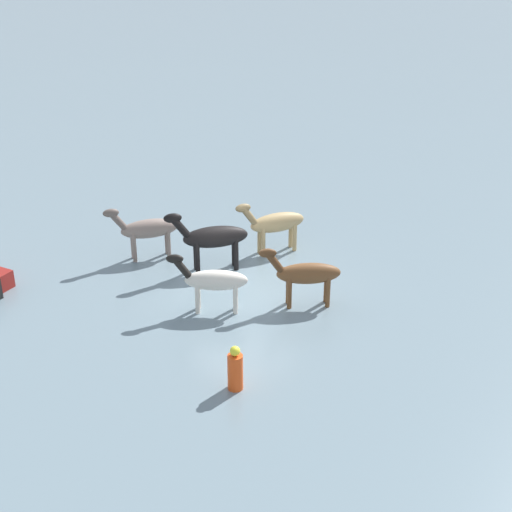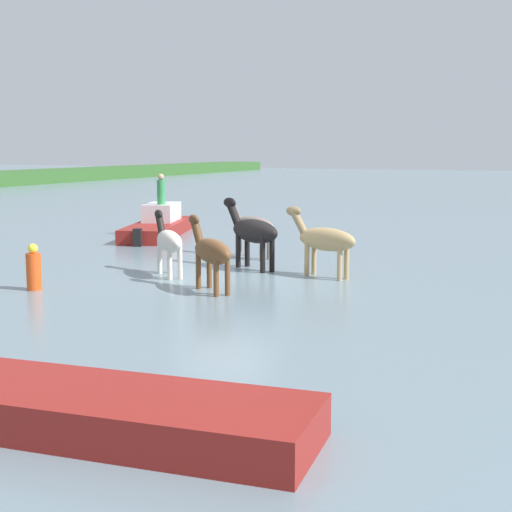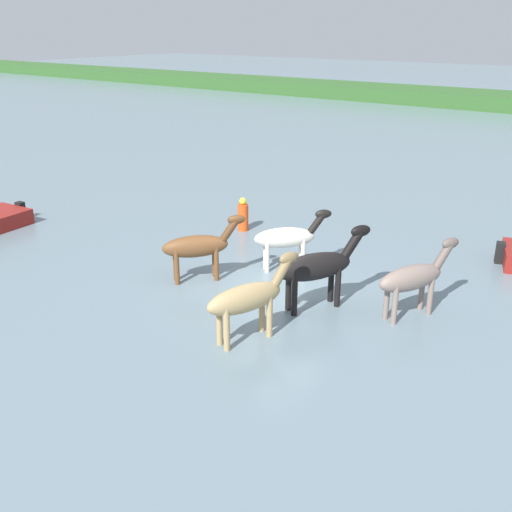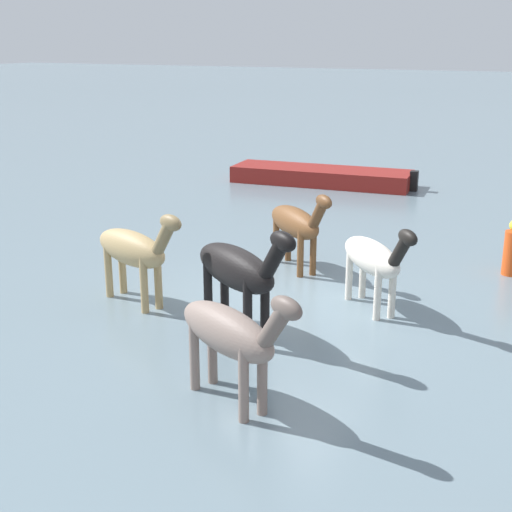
# 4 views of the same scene
# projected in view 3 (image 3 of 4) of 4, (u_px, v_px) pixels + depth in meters

# --- Properties ---
(ground_plane) EXTENTS (193.99, 193.99, 0.00)m
(ground_plane) POSITION_uv_depth(u_px,v_px,m) (271.00, 291.00, 15.47)
(ground_plane) COLOR slate
(horse_lead) EXTENTS (1.77, 1.82, 1.71)m
(horse_lead) POSITION_uv_depth(u_px,v_px,m) (287.00, 238.00, 16.50)
(horse_lead) COLOR silver
(horse_lead) RESTS_ON ground_plane
(horse_dun_straggler) EXTENTS (1.61, 2.39, 1.97)m
(horse_dun_straggler) POSITION_uv_depth(u_px,v_px,m) (317.00, 266.00, 14.18)
(horse_dun_straggler) COLOR black
(horse_dun_straggler) RESTS_ON ground_plane
(horse_chestnut_trailing) EXTENTS (1.71, 2.00, 1.78)m
(horse_chestnut_trailing) POSITION_uv_depth(u_px,v_px,m) (198.00, 246.00, 15.77)
(horse_chestnut_trailing) COLOR brown
(horse_chestnut_trailing) RESTS_ON ground_plane
(horse_pinto_flank) EXTENTS (1.15, 2.34, 1.84)m
(horse_pinto_flank) POSITION_uv_depth(u_px,v_px,m) (248.00, 298.00, 12.72)
(horse_pinto_flank) COLOR tan
(horse_pinto_flank) RESTS_ON ground_plane
(horse_mid_herd) EXTENTS (1.32, 2.24, 1.80)m
(horse_mid_herd) POSITION_uv_depth(u_px,v_px,m) (413.00, 278.00, 13.79)
(horse_mid_herd) COLOR gray
(horse_mid_herd) RESTS_ON ground_plane
(buoy_channel_marker) EXTENTS (0.36, 0.36, 1.14)m
(buoy_channel_marker) POSITION_uv_depth(u_px,v_px,m) (243.00, 216.00, 19.83)
(buoy_channel_marker) COLOR #E54C19
(buoy_channel_marker) RESTS_ON ground_plane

